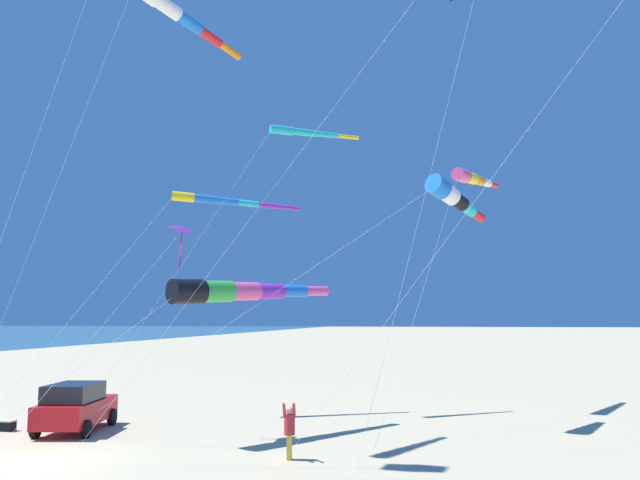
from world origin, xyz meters
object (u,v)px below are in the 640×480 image
object	(u,v)px
kite_windsock_checkered_midright	(220,201)
kite_windsock_white_trailing	(472,179)
kite_windsock_long_streamer_right	(302,133)
kite_windsock_small_distant	(174,12)
kite_windsock_rainbow_low_near	(235,291)
person_bystander_far	(289,428)
kite_windsock_black_fish_shape	(451,196)
parked_car	(76,406)
kite_delta_green_low_center	(182,231)
cooler_box	(7,425)

from	to	relation	value
kite_windsock_checkered_midright	kite_windsock_white_trailing	bearing A→B (deg)	-160.83
kite_windsock_long_streamer_right	kite_windsock_small_distant	distance (m)	9.14
kite_windsock_checkered_midright	kite_windsock_rainbow_low_near	bearing A→B (deg)	115.71
person_bystander_far	kite_windsock_checkered_midright	xyz separation A→B (m)	(5.60, -8.85, 8.94)
kite_windsock_checkered_midright	kite_windsock_black_fish_shape	size ratio (longest dim) A/B	0.76
parked_car	kite_windsock_rainbow_low_near	xyz separation A→B (m)	(-6.38, 0.01, 4.40)
kite_windsock_white_trailing	kite_windsock_checkered_midright	xyz separation A→B (m)	(11.93, 4.15, -1.46)
person_bystander_far	kite_delta_green_low_center	bearing A→B (deg)	-30.48
kite_windsock_small_distant	kite_delta_green_low_center	bearing A→B (deg)	-88.94
kite_windsock_small_distant	kite_windsock_black_fish_shape	xyz separation A→B (m)	(-10.14, -5.55, -6.37)
person_bystander_far	kite_windsock_long_streamer_right	world-z (taller)	kite_windsock_long_streamer_right
kite_delta_green_low_center	parked_car	bearing A→B (deg)	-4.65
person_bystander_far	kite_windsock_checkered_midright	world-z (taller)	kite_windsock_checkered_midright
person_bystander_far	kite_windsock_black_fish_shape	distance (m)	12.27
kite_windsock_small_distant	kite_windsock_black_fish_shape	bearing A→B (deg)	-151.31
parked_car	kite_windsock_rainbow_low_near	size ratio (longest dim) A/B	0.36
kite_windsock_rainbow_low_near	kite_windsock_small_distant	xyz separation A→B (m)	(2.04, 1.62, 10.45)
person_bystander_far	kite_windsock_small_distant	distance (m)	15.73
kite_windsock_rainbow_low_near	parked_car	bearing A→B (deg)	-0.10
person_bystander_far	kite_windsock_long_streamer_right	bearing A→B (deg)	-79.65
parked_car	person_bystander_far	xyz separation A→B (m)	(-9.29, 3.28, 0.01)
kite_windsock_white_trailing	kite_windsock_small_distant	size ratio (longest dim) A/B	0.94
cooler_box	kite_windsock_rainbow_low_near	xyz separation A→B (m)	(-9.07, -0.35, 5.14)
kite_windsock_checkered_midright	kite_windsock_long_streamer_right	world-z (taller)	kite_windsock_long_streamer_right
cooler_box	kite_windsock_small_distant	xyz separation A→B (m)	(-7.04, 1.27, 15.59)
parked_car	kite_windsock_small_distant	xyz separation A→B (m)	(-4.35, 1.63, 14.85)
kite_windsock_checkered_midright	kite_windsock_small_distant	xyz separation A→B (m)	(-0.66, 7.21, 5.90)
person_bystander_far	kite_windsock_black_fish_shape	bearing A→B (deg)	-125.82
cooler_box	kite_delta_green_low_center	bearing A→B (deg)	-179.92
person_bystander_far	kite_windsock_rainbow_low_near	bearing A→B (deg)	-48.29
cooler_box	kite_windsock_long_streamer_right	xyz separation A→B (m)	(-10.18, -6.95, 13.11)
kite_windsock_black_fish_shape	person_bystander_far	bearing A→B (deg)	54.18
kite_windsock_checkered_midright	kite_windsock_black_fish_shape	distance (m)	10.93
kite_windsock_long_streamer_right	kite_windsock_small_distant	size ratio (longest dim) A/B	0.81
kite_windsock_checkered_midright	parked_car	bearing A→B (deg)	56.51
kite_windsock_white_trailing	kite_windsock_long_streamer_right	xyz separation A→B (m)	(8.13, 3.14, 1.96)
cooler_box	kite_windsock_white_trailing	size ratio (longest dim) A/B	0.04
person_bystander_far	kite_delta_green_low_center	size ratio (longest dim) A/B	0.22
kite_windsock_black_fish_shape	parked_car	bearing A→B (deg)	15.14
kite_windsock_long_streamer_right	kite_delta_green_low_center	size ratio (longest dim) A/B	1.70
person_bystander_far	kite_windsock_small_distant	size ratio (longest dim) A/B	0.11
person_bystander_far	kite_delta_green_low_center	world-z (taller)	kite_delta_green_low_center
kite_windsock_long_streamer_right	kite_windsock_rainbow_low_near	bearing A→B (deg)	80.48
kite_windsock_long_streamer_right	kite_windsock_small_distant	bearing A→B (deg)	69.07
kite_windsock_checkered_midright	kite_windsock_long_streamer_right	xyz separation A→B (m)	(-3.80, -1.01, 3.42)
kite_windsock_rainbow_low_near	kite_windsock_small_distant	size ratio (longest dim) A/B	0.76
parked_car	kite_windsock_rainbow_low_near	bearing A→B (deg)	179.90
person_bystander_far	kite_windsock_checkered_midright	distance (m)	13.78
cooler_box	person_bystander_far	size ratio (longest dim) A/B	0.35
cooler_box	kite_delta_green_low_center	size ratio (longest dim) A/B	0.08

